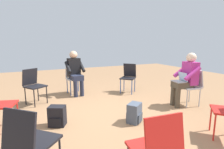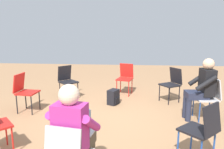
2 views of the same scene
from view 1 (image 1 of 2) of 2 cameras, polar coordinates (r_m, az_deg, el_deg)
The scene contains 11 objects.
ground_plane at distance 3.63m, azimuth -2.44°, elevation -13.34°, with size 14.00×14.00×0.00m, color #99704C.
chair_west at distance 1.80m, azimuth 14.26°, elevation -22.11°, with size 0.47×0.43×0.85m.
chair_northeast at distance 4.59m, azimuth -24.28°, elevation -2.74°, with size 0.58×0.57×0.85m.
chair_southeast at distance 5.22m, azimuth 5.44°, elevation -0.40°, with size 0.58×0.59×0.85m.
chair_east at distance 5.23m, azimuth -12.48°, elevation -0.58°, with size 0.47×0.43×0.85m.
chair_northwest at distance 2.04m, azimuth -25.32°, elevation -18.81°, with size 0.58×0.58×0.85m.
chair_south at distance 4.52m, azimuth 24.63°, elevation -2.97°, with size 0.46×0.50×0.85m.
person_with_laptop at distance 4.37m, azimuth 23.11°, elevation -0.63°, with size 0.55×0.57×1.24m.
person_in_black at distance 5.05m, azimuth -11.99°, elevation 1.32°, with size 0.54×0.52×1.24m.
backpack_near_laptop_user at distance 3.34m, azimuth -17.42°, elevation -13.12°, with size 0.31×0.34×0.36m.
backpack_by_empty_chair at distance 3.34m, azimuth 7.31°, elevation -12.65°, with size 0.33×0.34×0.36m.
Camera 1 is at (-3.08, 1.27, 1.45)m, focal length 28.00 mm.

